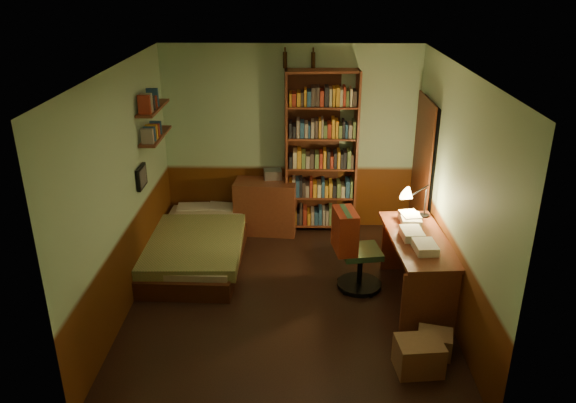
{
  "coord_description": "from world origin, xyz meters",
  "views": [
    {
      "loc": [
        0.12,
        -5.51,
        3.52
      ],
      "look_at": [
        0.0,
        0.25,
        1.1
      ],
      "focal_mm": 35.0,
      "sensor_mm": 36.0,
      "label": 1
    }
  ],
  "objects_px": {
    "cardboard_box_a": "(419,356)",
    "bookshelf": "(321,154)",
    "desk_lamp": "(426,192)",
    "dresser": "(266,207)",
    "mini_stereo": "(273,174)",
    "office_chair": "(361,252)",
    "desk": "(416,269)",
    "cardboard_box_b": "(434,343)",
    "bed": "(197,236)"
  },
  "relations": [
    {
      "from": "dresser",
      "to": "desk",
      "type": "xyz_separation_m",
      "value": [
        1.79,
        -1.75,
        0.01
      ]
    },
    {
      "from": "bookshelf",
      "to": "office_chair",
      "type": "relative_size",
      "value": 2.42
    },
    {
      "from": "desk_lamp",
      "to": "dresser",
      "type": "bearing_deg",
      "value": 167.63
    },
    {
      "from": "mini_stereo",
      "to": "cardboard_box_b",
      "type": "bearing_deg",
      "value": -66.89
    },
    {
      "from": "mini_stereo",
      "to": "office_chair",
      "type": "distance_m",
      "value": 1.99
    },
    {
      "from": "desk_lamp",
      "to": "cardboard_box_b",
      "type": "distance_m",
      "value": 1.83
    },
    {
      "from": "bookshelf",
      "to": "cardboard_box_b",
      "type": "bearing_deg",
      "value": -73.48
    },
    {
      "from": "dresser",
      "to": "desk_lamp",
      "type": "xyz_separation_m",
      "value": [
        1.95,
        -1.17,
        0.71
      ]
    },
    {
      "from": "office_chair",
      "to": "bookshelf",
      "type": "bearing_deg",
      "value": 95.9
    },
    {
      "from": "desk",
      "to": "bed",
      "type": "bearing_deg",
      "value": 156.5
    },
    {
      "from": "desk",
      "to": "office_chair",
      "type": "distance_m",
      "value": 0.65
    },
    {
      "from": "bookshelf",
      "to": "cardboard_box_b",
      "type": "relative_size",
      "value": 6.95
    },
    {
      "from": "bookshelf",
      "to": "cardboard_box_b",
      "type": "xyz_separation_m",
      "value": [
        1.04,
        -2.81,
        -1.03
      ]
    },
    {
      "from": "bed",
      "to": "desk_lamp",
      "type": "distance_m",
      "value": 2.93
    },
    {
      "from": "cardboard_box_a",
      "to": "dresser",
      "type": "bearing_deg",
      "value": 118.25
    },
    {
      "from": "bed",
      "to": "desk",
      "type": "xyz_separation_m",
      "value": [
        2.63,
        -0.94,
        0.08
      ]
    },
    {
      "from": "desk_lamp",
      "to": "office_chair",
      "type": "bearing_deg",
      "value": -138.2
    },
    {
      "from": "office_chair",
      "to": "cardboard_box_a",
      "type": "bearing_deg",
      "value": -83.71
    },
    {
      "from": "mini_stereo",
      "to": "cardboard_box_b",
      "type": "relative_size",
      "value": 0.74
    },
    {
      "from": "cardboard_box_b",
      "to": "desk",
      "type": "bearing_deg",
      "value": 91.17
    },
    {
      "from": "bookshelf",
      "to": "desk_lamp",
      "type": "relative_size",
      "value": 3.71
    },
    {
      "from": "bookshelf",
      "to": "dresser",
      "type": "bearing_deg",
      "value": -177.51
    },
    {
      "from": "dresser",
      "to": "mini_stereo",
      "type": "xyz_separation_m",
      "value": [
        0.1,
        0.12,
        0.45
      ]
    },
    {
      "from": "dresser",
      "to": "cardboard_box_b",
      "type": "height_order",
      "value": "dresser"
    },
    {
      "from": "bookshelf",
      "to": "desk_lamp",
      "type": "bearing_deg",
      "value": -50.42
    },
    {
      "from": "bed",
      "to": "desk_lamp",
      "type": "bearing_deg",
      "value": -5.72
    },
    {
      "from": "bed",
      "to": "desk",
      "type": "height_order",
      "value": "desk"
    },
    {
      "from": "bed",
      "to": "office_chair",
      "type": "distance_m",
      "value": 2.15
    },
    {
      "from": "dresser",
      "to": "cardboard_box_a",
      "type": "relative_size",
      "value": 2.03
    },
    {
      "from": "desk_lamp",
      "to": "desk",
      "type": "bearing_deg",
      "value": -87.49
    },
    {
      "from": "dresser",
      "to": "cardboard_box_b",
      "type": "distance_m",
      "value": 3.28
    },
    {
      "from": "bookshelf",
      "to": "desk_lamp",
      "type": "distance_m",
      "value": 1.73
    },
    {
      "from": "dresser",
      "to": "desk",
      "type": "height_order",
      "value": "desk"
    },
    {
      "from": "bed",
      "to": "cardboard_box_b",
      "type": "relative_size",
      "value": 6.36
    },
    {
      "from": "desk",
      "to": "office_chair",
      "type": "height_order",
      "value": "office_chair"
    },
    {
      "from": "bookshelf",
      "to": "mini_stereo",
      "type": "bearing_deg",
      "value": 172.68
    },
    {
      "from": "dresser",
      "to": "mini_stereo",
      "type": "relative_size",
      "value": 3.52
    },
    {
      "from": "bed",
      "to": "desk_lamp",
      "type": "xyz_separation_m",
      "value": [
        2.8,
        -0.36,
        0.78
      ]
    },
    {
      "from": "office_chair",
      "to": "cardboard_box_a",
      "type": "relative_size",
      "value": 2.24
    },
    {
      "from": "bed",
      "to": "dresser",
      "type": "relative_size",
      "value": 2.44
    },
    {
      "from": "desk",
      "to": "cardboard_box_a",
      "type": "distance_m",
      "value": 1.26
    },
    {
      "from": "bed",
      "to": "cardboard_box_a",
      "type": "bearing_deg",
      "value": -39.94
    },
    {
      "from": "cardboard_box_a",
      "to": "bookshelf",
      "type": "bearing_deg",
      "value": 105.29
    },
    {
      "from": "mini_stereo",
      "to": "cardboard_box_b",
      "type": "distance_m",
      "value": 3.39
    },
    {
      "from": "bookshelf",
      "to": "office_chair",
      "type": "distance_m",
      "value": 1.77
    },
    {
      "from": "bookshelf",
      "to": "cardboard_box_b",
      "type": "height_order",
      "value": "bookshelf"
    },
    {
      "from": "desk",
      "to": "office_chair",
      "type": "xyz_separation_m",
      "value": [
        -0.6,
        0.25,
        0.08
      ]
    },
    {
      "from": "mini_stereo",
      "to": "desk_lamp",
      "type": "xyz_separation_m",
      "value": [
        1.86,
        -1.3,
        0.26
      ]
    },
    {
      "from": "desk_lamp",
      "to": "cardboard_box_a",
      "type": "xyz_separation_m",
      "value": [
        -0.35,
        -1.8,
        -0.93
      ]
    },
    {
      "from": "mini_stereo",
      "to": "desk_lamp",
      "type": "height_order",
      "value": "desk_lamp"
    }
  ]
}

